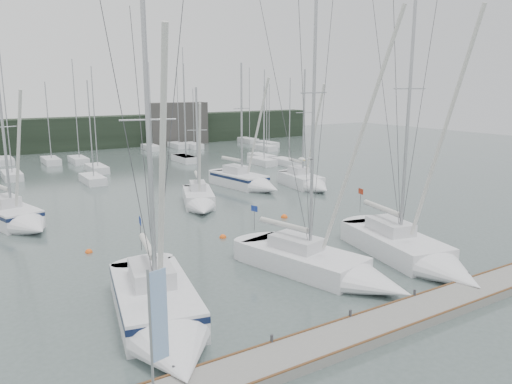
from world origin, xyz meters
TOP-DOWN VIEW (x-y plane):
  - ground at (0.00, 0.00)m, footprint 160.00×160.00m
  - dock at (0.00, -5.00)m, footprint 24.00×2.00m
  - far_treeline at (0.00, 62.00)m, footprint 90.00×4.00m
  - far_building_right at (18.00, 60.00)m, footprint 10.00×3.00m
  - mast_forest at (2.16, 44.34)m, footprint 57.27×28.32m
  - sailboat_near_left at (-8.99, -0.48)m, footprint 5.19×10.60m
  - sailboat_near_center at (0.82, 0.08)m, footprint 5.40×10.44m
  - sailboat_near_right at (6.14, -0.80)m, footprint 5.03×11.03m
  - sailboat_mid_a at (-11.85, 19.58)m, footprint 4.66×8.56m
  - sailboat_mid_c at (1.63, 17.90)m, footprint 4.84×7.83m
  - sailboat_mid_d at (9.16, 22.40)m, footprint 4.02×9.04m
  - sailboat_mid_e at (13.97, 19.25)m, footprint 3.40×7.67m
  - buoy_a at (-0.67, 9.68)m, footprint 0.47×0.47m
  - buoy_b at (5.76, 11.68)m, footprint 0.53×0.53m
  - buoy_c at (-9.00, 11.40)m, footprint 0.45×0.45m
  - dock_banner at (-10.95, -5.16)m, footprint 0.65×0.20m
  - seagull at (-0.34, 1.66)m, footprint 1.12×0.52m

SIDE VIEW (x-z plane):
  - ground at x=0.00m, z-range 0.00..0.00m
  - buoy_a at x=-0.67m, z-range -0.24..0.24m
  - buoy_b at x=5.76m, z-range -0.26..0.26m
  - buoy_c at x=-9.00m, z-range -0.22..0.22m
  - dock at x=0.00m, z-range 0.00..0.40m
  - mast_forest at x=2.16m, z-range -6.95..7.92m
  - sailboat_near_center at x=0.82m, z-range -7.62..8.69m
  - sailboat_mid_c at x=1.63m, z-range -4.70..5.79m
  - sailboat_mid_e at x=13.97m, z-range -5.52..6.68m
  - sailboat_near_right at x=6.14m, z-range -7.69..8.85m
  - sailboat_mid_a at x=-11.85m, z-range -5.28..6.54m
  - sailboat_mid_d at x=9.16m, z-range -5.82..7.09m
  - sailboat_near_left at x=-8.99m, z-range -6.64..7.95m
  - far_treeline at x=0.00m, z-range 0.00..5.00m
  - dock_banner at x=-10.95m, z-range 0.80..5.16m
  - far_building_right at x=18.00m, z-range 0.00..7.00m
  - seagull at x=-0.34m, z-range 6.14..6.36m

